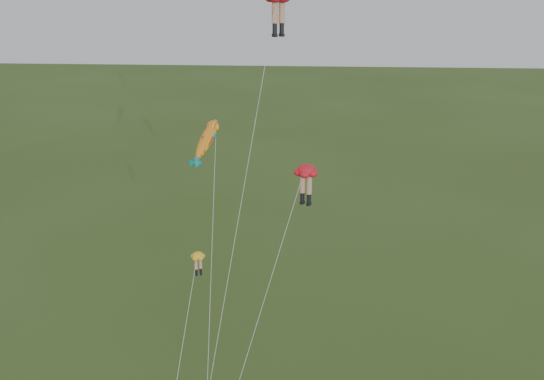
{
  "coord_description": "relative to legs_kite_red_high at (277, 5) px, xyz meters",
  "views": [
    {
      "loc": [
        5.04,
        -29.18,
        25.58
      ],
      "look_at": [
        2.72,
        6.0,
        12.94
      ],
      "focal_mm": 40.0,
      "sensor_mm": 36.0,
      "label": 1
    }
  ],
  "objects": [
    {
      "name": "fish_kite",
      "position": [
        -4.72,
        1.07,
        -8.69
      ],
      "size": [
        2.42,
        12.88,
        16.65
      ],
      "rotation": [
        0.73,
        0.0,
        -0.44
      ],
      "color": "yellow",
      "rests_on": "ground"
    },
    {
      "name": "legs_kite_red_mid",
      "position": [
        1.85,
        -5.09,
        -9.07
      ],
      "size": [
        5.71,
        6.36,
        15.56
      ],
      "rotation": [
        0.0,
        0.0,
        -0.51
      ],
      "color": "red",
      "rests_on": "ground"
    },
    {
      "name": "legs_kite_yellow",
      "position": [
        -4.66,
        -4.44,
        -15.14
      ],
      "size": [
        1.85,
        6.86,
        9.53
      ],
      "rotation": [
        0.0,
        0.0,
        0.48
      ],
      "color": "yellow",
      "rests_on": "ground"
    },
    {
      "name": "legs_kite_red_high",
      "position": [
        0.0,
        0.0,
        0.0
      ],
      "size": [
        5.18,
        10.54,
        24.76
      ],
      "rotation": [
        0.0,
        0.0,
        0.62
      ],
      "color": "red",
      "rests_on": "ground"
    }
  ]
}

